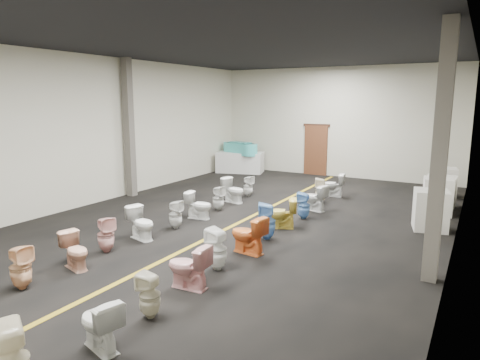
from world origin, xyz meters
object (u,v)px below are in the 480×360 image
(toilet_right_4, at_px, (217,249))
(toilet_left_4, at_px, (142,223))
(appliance_crate_c, at_px, (440,192))
(toilet_left_7, at_px, (218,198))
(bathtub, at_px, (240,148))
(toilet_right_10, at_px, (321,190))
(toilet_left_9, at_px, (248,186))
(toilet_left_1, at_px, (21,267))
(toilet_left_5, at_px, (175,214))
(appliance_crate_a, at_px, (431,210))
(toilet_left_8, at_px, (234,190))
(toilet_right_7, at_px, (281,213))
(toilet_right_8, at_px, (304,206))
(toilet_right_2, at_px, (150,295))
(toilet_right_1, at_px, (99,324))
(appliance_crate_d, at_px, (445,182))
(display_table, at_px, (240,162))
(toilet_right_9, at_px, (314,198))
(toilet_right_6, at_px, (267,221))
(toilet_right_3, at_px, (188,267))
(toilet_left_2, at_px, (76,251))
(toilet_left_3, at_px, (106,234))
(appliance_crate_b, at_px, (437,196))
(toilet_left_6, at_px, (199,205))
(toilet_right_5, at_px, (248,235))
(toilet_right_11, at_px, (333,185))

(toilet_right_4, bearing_deg, toilet_left_4, -96.17)
(appliance_crate_c, bearing_deg, toilet_left_7, -146.50)
(bathtub, height_order, toilet_left_7, bathtub)
(toilet_right_10, bearing_deg, toilet_left_9, -97.71)
(toilet_left_1, height_order, toilet_left_5, toilet_left_1)
(appliance_crate_a, distance_m, toilet_left_9, 5.78)
(appliance_crate_a, xyz_separation_m, toilet_left_8, (-5.68, 0.05, -0.11))
(toilet_left_7, distance_m, toilet_right_7, 2.39)
(toilet_right_8, bearing_deg, toilet_right_2, -5.73)
(toilet_right_1, bearing_deg, appliance_crate_d, -179.03)
(toilet_left_7, bearing_deg, display_table, 31.41)
(appliance_crate_d, relative_size, toilet_right_9, 1.26)
(toilet_left_1, height_order, toilet_left_8, toilet_left_1)
(toilet_right_4, xyz_separation_m, toilet_right_6, (0.03, 2.08, 0.03))
(toilet_left_9, height_order, toilet_right_3, toilet_right_3)
(toilet_left_4, height_order, toilet_left_8, toilet_left_8)
(appliance_crate_a, distance_m, toilet_right_10, 3.60)
(appliance_crate_d, height_order, toilet_left_2, appliance_crate_d)
(toilet_left_5, height_order, toilet_right_8, toilet_right_8)
(toilet_left_3, distance_m, toilet_left_9, 6.15)
(toilet_left_3, bearing_deg, toilet_right_6, -29.50)
(toilet_right_9, bearing_deg, toilet_left_4, -14.88)
(appliance_crate_c, height_order, toilet_left_8, appliance_crate_c)
(appliance_crate_b, relative_size, toilet_left_8, 1.33)
(toilet_left_1, height_order, toilet_right_1, toilet_left_1)
(toilet_right_6, bearing_deg, toilet_left_4, -85.51)
(toilet_left_3, height_order, toilet_right_2, toilet_left_3)
(toilet_left_5, height_order, toilet_right_9, toilet_right_9)
(appliance_crate_c, height_order, toilet_left_4, appliance_crate_c)
(toilet_right_3, bearing_deg, toilet_left_8, -160.10)
(toilet_left_7, bearing_deg, toilet_left_6, -173.53)
(toilet_right_6, bearing_deg, toilet_right_1, -23.73)
(toilet_right_5, bearing_deg, toilet_right_2, 8.44)
(toilet_left_5, xyz_separation_m, toilet_right_8, (2.46, 2.41, 0.01))
(toilet_left_4, bearing_deg, toilet_left_6, 10.33)
(appliance_crate_d, distance_m, toilet_left_2, 11.65)
(display_table, distance_m, toilet_right_1, 13.84)
(toilet_right_9, bearing_deg, appliance_crate_a, 99.07)
(toilet_left_2, xyz_separation_m, toilet_right_9, (2.43, 6.39, 0.03))
(appliance_crate_c, relative_size, toilet_right_2, 1.33)
(toilet_left_4, height_order, toilet_right_11, toilet_right_11)
(toilet_left_3, relative_size, toilet_right_7, 1.01)
(appliance_crate_a, xyz_separation_m, toilet_left_4, (-5.69, -4.10, -0.11))
(toilet_left_9, distance_m, toilet_right_8, 3.10)
(toilet_left_5, bearing_deg, toilet_left_2, 169.48)
(appliance_crate_c, height_order, toilet_right_10, appliance_crate_c)
(appliance_crate_c, relative_size, toilet_right_11, 1.20)
(appliance_crate_c, bearing_deg, toilet_right_6, -120.87)
(appliance_crate_c, bearing_deg, toilet_right_5, -116.31)
(toilet_left_3, xyz_separation_m, toilet_left_6, (0.19, 3.11, -0.02))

